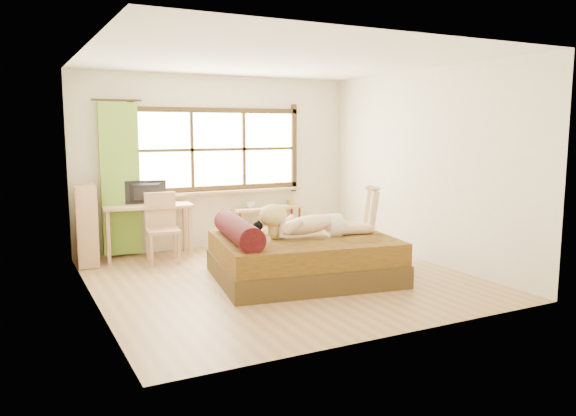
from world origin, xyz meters
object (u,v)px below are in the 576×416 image
bookshelf (87,226)px  kitten (247,230)px  desk (148,211)px  chair (162,224)px  bed (299,256)px  pipe_shelf (268,216)px  woman (316,211)px

bookshelf → kitten: bearing=-43.9°
kitten → desk: bearing=119.4°
desk → chair: chair is taller
bed → chair: chair is taller
desk → chair: bearing=-66.5°
bed → kitten: 0.77m
bed → desk: bed is taller
kitten → pipe_shelf: kitten is taller
kitten → desk: kitten is taller
chair → pipe_shelf: bearing=20.9°
chair → bookshelf: bookshelf is taller
woman → kitten: (-0.87, 0.15, -0.19)m
woman → desk: woman is taller
pipe_shelf → bookshelf: (-2.86, -0.27, 0.12)m
bed → chair: size_ratio=2.44×
bed → desk: size_ratio=1.83×
pipe_shelf → bookshelf: size_ratio=1.11×
woman → bookshelf: size_ratio=1.36×
bookshelf → desk: bearing=14.6°
woman → kitten: size_ratio=4.67×
chair → pipe_shelf: (1.88, 0.48, -0.10)m
chair → bed: bearing=-46.4°
woman → kitten: 0.90m
bed → woman: woman is taller
pipe_shelf → chair: bearing=-170.3°
woman → pipe_shelf: 2.32m
woman → chair: size_ratio=1.54×
desk → pipe_shelf: bearing=10.0°
bed → bookshelf: (-2.27, 1.92, 0.27)m
desk → bookshelf: (-0.87, -0.15, -0.12)m
bookshelf → chair: bearing=-7.3°
woman → kitten: woman is taller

